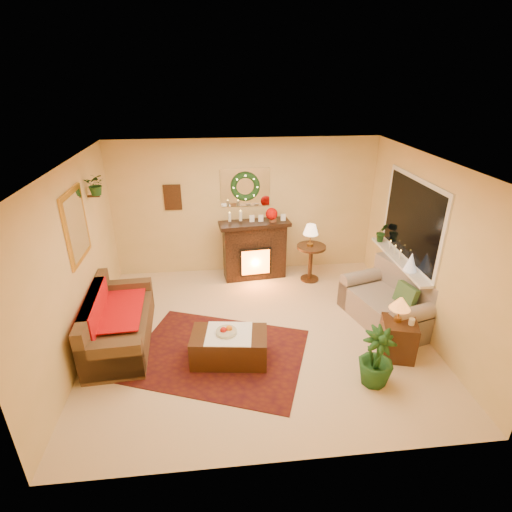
{
  "coord_description": "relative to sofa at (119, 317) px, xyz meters",
  "views": [
    {
      "loc": [
        -0.59,
        -5.05,
        3.66
      ],
      "look_at": [
        0.0,
        0.35,
        1.15
      ],
      "focal_mm": 28.0,
      "sensor_mm": 36.0,
      "label": 1
    }
  ],
  "objects": [
    {
      "name": "floor",
      "position": [
        2.04,
        -0.03,
        -0.43
      ],
      "size": [
        5.0,
        5.0,
        0.0
      ],
      "primitive_type": "plane",
      "color": "beige",
      "rests_on": "ground"
    },
    {
      "name": "ceiling",
      "position": [
        2.04,
        -0.03,
        2.17
      ],
      "size": [
        5.0,
        5.0,
        0.0
      ],
      "primitive_type": "plane",
      "color": "white",
      "rests_on": "ground"
    },
    {
      "name": "wall_back",
      "position": [
        2.04,
        2.22,
        0.87
      ],
      "size": [
        5.0,
        5.0,
        0.0
      ],
      "primitive_type": "plane",
      "color": "#EFD88C",
      "rests_on": "ground"
    },
    {
      "name": "wall_front",
      "position": [
        2.04,
        -2.28,
        0.87
      ],
      "size": [
        5.0,
        5.0,
        0.0
      ],
      "primitive_type": "plane",
      "color": "#EFD88C",
      "rests_on": "ground"
    },
    {
      "name": "wall_left",
      "position": [
        -0.46,
        -0.03,
        0.87
      ],
      "size": [
        4.5,
        4.5,
        0.0
      ],
      "primitive_type": "plane",
      "color": "#EFD88C",
      "rests_on": "ground"
    },
    {
      "name": "wall_right",
      "position": [
        4.54,
        -0.03,
        0.87
      ],
      "size": [
        4.5,
        4.5,
        0.0
      ],
      "primitive_type": "plane",
      "color": "#EFD88C",
      "rests_on": "ground"
    },
    {
      "name": "area_rug",
      "position": [
        1.42,
        -0.48,
        -0.42
      ],
      "size": [
        2.81,
        2.46,
        0.01
      ],
      "primitive_type": "cube",
      "rotation": [
        0.0,
        0.0,
        -0.35
      ],
      "color": "maroon",
      "rests_on": "floor"
    },
    {
      "name": "sofa",
      "position": [
        0.0,
        0.0,
        0.0
      ],
      "size": [
        0.91,
        1.88,
        0.79
      ],
      "primitive_type": "cube",
      "rotation": [
        0.0,
        0.0,
        0.06
      ],
      "color": "brown",
      "rests_on": "floor"
    },
    {
      "name": "red_throw",
      "position": [
        -0.07,
        0.17,
        0.03
      ],
      "size": [
        0.76,
        1.24,
        0.02
      ],
      "primitive_type": "cube",
      "color": "red",
      "rests_on": "sofa"
    },
    {
      "name": "fireplace",
      "position": [
        2.18,
        1.85,
        0.12
      ],
      "size": [
        1.2,
        0.49,
        1.07
      ],
      "primitive_type": "cube",
      "rotation": [
        0.0,
        0.0,
        0.11
      ],
      "color": "black",
      "rests_on": "floor"
    },
    {
      "name": "poinsettia",
      "position": [
        2.49,
        1.8,
        0.87
      ],
      "size": [
        0.22,
        0.22,
        0.22
      ],
      "primitive_type": "sphere",
      "color": "#B60600",
      "rests_on": "fireplace"
    },
    {
      "name": "mantel_candle_a",
      "position": [
        1.72,
        1.81,
        0.83
      ],
      "size": [
        0.05,
        0.05,
        0.16
      ],
      "primitive_type": "cylinder",
      "color": "white",
      "rests_on": "fireplace"
    },
    {
      "name": "mantel_candle_b",
      "position": [
        1.92,
        1.86,
        0.83
      ],
      "size": [
        0.06,
        0.06,
        0.19
      ],
      "primitive_type": "cylinder",
      "color": "white",
      "rests_on": "fireplace"
    },
    {
      "name": "mantel_mirror",
      "position": [
        2.04,
        2.2,
        1.27
      ],
      "size": [
        0.92,
        0.02,
        0.72
      ],
      "primitive_type": "cube",
      "color": "white",
      "rests_on": "wall_back"
    },
    {
      "name": "wreath",
      "position": [
        2.04,
        2.16,
        1.29
      ],
      "size": [
        0.55,
        0.11,
        0.55
      ],
      "primitive_type": "torus",
      "rotation": [
        1.57,
        0.0,
        0.0
      ],
      "color": "#194719",
      "rests_on": "wall_back"
    },
    {
      "name": "wall_art",
      "position": [
        0.69,
        2.2,
        1.12
      ],
      "size": [
        0.32,
        0.03,
        0.48
      ],
      "primitive_type": "cube",
      "color": "#381E11",
      "rests_on": "wall_back"
    },
    {
      "name": "gold_mirror",
      "position": [
        -0.44,
        0.27,
        1.32
      ],
      "size": [
        0.03,
        0.84,
        1.0
      ],
      "primitive_type": "cube",
      "color": "gold",
      "rests_on": "wall_left"
    },
    {
      "name": "hanging_plant",
      "position": [
        -0.3,
        1.02,
        1.54
      ],
      "size": [
        0.33,
        0.28,
        0.36
      ],
      "primitive_type": "imported",
      "color": "#194719",
      "rests_on": "wall_left"
    },
    {
      "name": "loveseat",
      "position": [
        4.1,
        0.07,
        -0.01
      ],
      "size": [
        1.23,
        1.65,
        0.85
      ],
      "primitive_type": "cube",
      "rotation": [
        0.0,
        0.0,
        0.28
      ],
      "color": "tan",
      "rests_on": "floor"
    },
    {
      "name": "window_frame",
      "position": [
        4.53,
        0.52,
        1.12
      ],
      "size": [
        0.03,
        1.86,
        1.36
      ],
      "primitive_type": "cube",
      "color": "white",
      "rests_on": "wall_right"
    },
    {
      "name": "window_glass",
      "position": [
        4.51,
        0.52,
        1.12
      ],
      "size": [
        0.02,
        1.7,
        1.22
      ],
      "primitive_type": "cube",
      "color": "black",
      "rests_on": "wall_right"
    },
    {
      "name": "window_sill",
      "position": [
        4.42,
        0.52,
        0.44
      ],
      "size": [
        0.22,
        1.86,
        0.04
      ],
      "primitive_type": "cube",
      "color": "white",
      "rests_on": "wall_right"
    },
    {
      "name": "mini_tree",
      "position": [
        4.38,
        0.09,
        0.61
      ],
      "size": [
        0.2,
        0.2,
        0.3
      ],
      "primitive_type": "cone",
      "color": "white",
      "rests_on": "window_sill"
    },
    {
      "name": "sill_plant",
      "position": [
        4.4,
        1.26,
        0.66
      ],
      "size": [
        0.25,
        0.2,
        0.46
      ],
      "primitive_type": "imported",
      "color": "#164516",
      "rests_on": "window_sill"
    },
    {
      "name": "side_table_round",
      "position": [
        3.22,
        1.6,
        -0.1
      ],
      "size": [
        0.71,
        0.71,
        0.71
      ],
      "primitive_type": "cylinder",
      "rotation": [
        0.0,
        0.0,
        0.37
      ],
      "color": "black",
      "rests_on": "floor"
    },
    {
      "name": "lamp_cream",
      "position": [
        3.19,
        1.61,
        0.45
      ],
      "size": [
        0.28,
        0.28,
        0.43
      ],
      "primitive_type": "cone",
      "color": "#FFD49F",
      "rests_on": "side_table_round"
    },
    {
      "name": "end_table_square",
      "position": [
        3.91,
        -0.76,
        -0.16
      ],
      "size": [
        0.56,
        0.56,
        0.56
      ],
      "primitive_type": "cube",
      "rotation": [
        0.0,
        0.0,
        -0.27
      ],
      "color": "#4E3621",
      "rests_on": "floor"
    },
    {
      "name": "lamp_tiffany",
      "position": [
        3.88,
        -0.73,
        0.32
      ],
      "size": [
        0.28,
        0.28,
        0.42
      ],
      "primitive_type": "cone",
      "color": "yellow",
      "rests_on": "end_table_square"
    },
    {
      "name": "coffee_table",
      "position": [
        1.57,
        -0.61,
        -0.22
      ],
      "size": [
        1.09,
        0.69,
        0.43
      ],
      "primitive_type": "cube",
      "rotation": [
        0.0,
        0.0,
        -0.13
      ],
      "color": "#3C261A",
      "rests_on": "floor"
    },
    {
      "name": "fruit_bowl",
      "position": [
        1.54,
        -0.59,
        0.02
      ],
      "size": [
        0.29,
        0.29,
        0.07
      ],
      "primitive_type": "cylinder",
      "color": "beige",
      "rests_on": "coffee_table"
    },
    {
      "name": "floor_palm",
      "position": [
        3.4,
        -1.25,
        0.02
      ],
      "size": [
        1.62,
        1.62,
        2.38
      ],
      "primitive_type": "imported",
      "rotation": [
        0.0,
        0.0,
        0.24
      ],
      "color": "#214822",
      "rests_on": "floor"
    }
  ]
}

